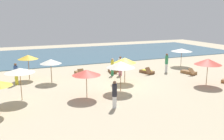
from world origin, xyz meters
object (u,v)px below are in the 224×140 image
(person_5, at_px, (16,74))
(umbrella_2, at_px, (121,64))
(lounger_2, at_px, (147,72))
(lounger_3, at_px, (113,71))
(person_3, at_px, (115,94))
(umbrella_3, at_px, (86,73))
(lounger_0, at_px, (80,73))
(umbrella_8, at_px, (28,57))
(surfboard, at_px, (122,67))
(lounger_1, at_px, (189,72))
(person_0, at_px, (167,62))
(person_2, at_px, (120,66))
(umbrella_1, at_px, (182,50))
(person_1, at_px, (112,67))
(umbrella_7, at_px, (20,70))
(umbrella_6, at_px, (51,61))
(umbrella_4, at_px, (208,62))

(person_5, bearing_deg, umbrella_2, -35.10)
(umbrella_2, relative_size, lounger_2, 1.31)
(lounger_3, height_order, person_3, person_3)
(umbrella_3, height_order, lounger_0, umbrella_3)
(umbrella_8, bearing_deg, lounger_0, -2.10)
(person_5, height_order, surfboard, person_5)
(lounger_1, bearing_deg, person_0, 135.43)
(person_2, bearing_deg, surfboard, 61.39)
(umbrella_1, distance_m, person_1, 8.92)
(umbrella_2, xyz_separation_m, lounger_1, (8.53, 2.51, -1.89))
(umbrella_7, relative_size, person_1, 1.33)
(umbrella_6, bearing_deg, person_5, 170.69)
(person_1, height_order, person_5, person_5)
(person_2, bearing_deg, umbrella_6, -179.59)
(umbrella_1, bearing_deg, lounger_3, 179.13)
(lounger_1, bearing_deg, umbrella_6, 170.98)
(lounger_2, distance_m, person_1, 3.60)
(lounger_3, distance_m, person_0, 5.48)
(umbrella_2, distance_m, umbrella_3, 2.84)
(umbrella_6, xyz_separation_m, person_5, (-2.77, 0.45, -0.90))
(umbrella_4, distance_m, person_5, 15.62)
(umbrella_6, height_order, person_2, umbrella_6)
(umbrella_8, height_order, person_2, umbrella_8)
(umbrella_3, height_order, surfboard, umbrella_3)
(umbrella_1, distance_m, lounger_2, 5.75)
(lounger_1, relative_size, person_0, 0.94)
(person_1, bearing_deg, umbrella_7, -154.25)
(person_2, bearing_deg, lounger_3, 98.93)
(person_5, bearing_deg, umbrella_6, -9.31)
(umbrella_2, relative_size, person_1, 1.38)
(person_0, relative_size, person_5, 1.05)
(lounger_0, distance_m, person_5, 5.91)
(umbrella_4, height_order, lounger_3, umbrella_4)
(lounger_3, height_order, surfboard, lounger_3)
(umbrella_4, relative_size, surfboard, 1.01)
(umbrella_7, xyz_separation_m, umbrella_8, (0.97, 5.61, -0.04))
(umbrella_6, distance_m, lounger_0, 3.78)
(lounger_2, bearing_deg, umbrella_7, -163.40)
(umbrella_2, height_order, umbrella_4, umbrella_2)
(person_5, bearing_deg, person_2, -2.53)
(lounger_0, bearing_deg, lounger_1, -20.52)
(person_1, relative_size, person_5, 0.92)
(umbrella_4, xyz_separation_m, person_3, (-8.95, -1.73, -1.07))
(umbrella_8, relative_size, lounger_1, 1.23)
(umbrella_6, height_order, person_0, umbrella_6)
(umbrella_8, bearing_deg, surfboard, 9.03)
(person_1, bearing_deg, surfboard, 50.94)
(umbrella_7, xyz_separation_m, surfboard, (10.91, 7.19, -2.02))
(umbrella_2, height_order, person_3, umbrella_2)
(umbrella_3, height_order, umbrella_4, umbrella_4)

